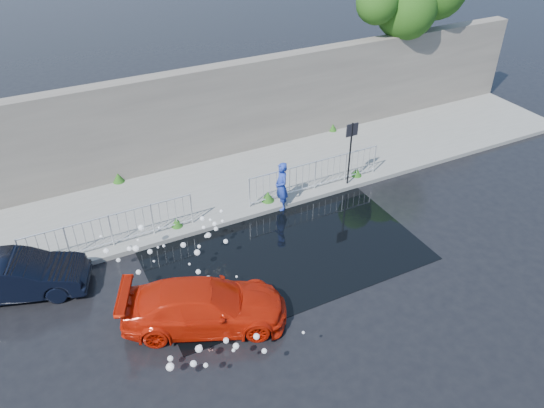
{
  "coord_description": "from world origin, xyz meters",
  "views": [
    {
      "loc": [
        -5.42,
        -9.92,
        10.11
      ],
      "look_at": [
        0.66,
        2.03,
        1.0
      ],
      "focal_mm": 35.0,
      "sensor_mm": 36.0,
      "label": 1
    }
  ],
  "objects_px": {
    "sign_post": "(351,144)",
    "dark_car": "(18,276)",
    "red_car": "(205,305)",
    "person": "(281,186)"
  },
  "relations": [
    {
      "from": "sign_post",
      "to": "dark_car",
      "type": "distance_m",
      "value": 10.93
    },
    {
      "from": "red_car",
      "to": "person",
      "type": "height_order",
      "value": "person"
    },
    {
      "from": "red_car",
      "to": "dark_car",
      "type": "distance_m",
      "value": 5.22
    },
    {
      "from": "sign_post",
      "to": "dark_car",
      "type": "relative_size",
      "value": 0.7
    },
    {
      "from": "red_car",
      "to": "dark_car",
      "type": "bearing_deg",
      "value": 73.6
    },
    {
      "from": "dark_car",
      "to": "person",
      "type": "relative_size",
      "value": 2.11
    },
    {
      "from": "sign_post",
      "to": "red_car",
      "type": "bearing_deg",
      "value": -150.92
    },
    {
      "from": "red_car",
      "to": "person",
      "type": "relative_size",
      "value": 2.41
    },
    {
      "from": "sign_post",
      "to": "person",
      "type": "height_order",
      "value": "sign_post"
    },
    {
      "from": "sign_post",
      "to": "person",
      "type": "distance_m",
      "value": 2.84
    }
  ]
}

